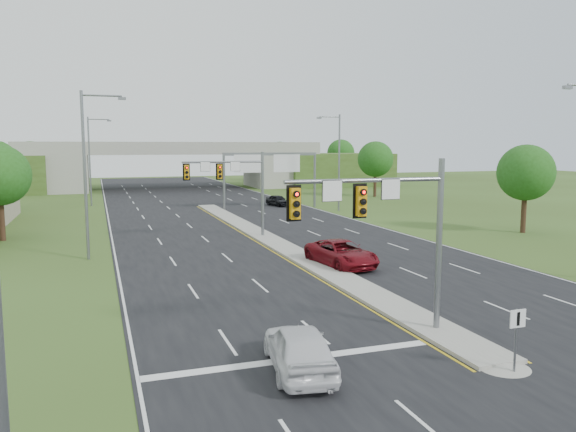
{
  "coord_description": "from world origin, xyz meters",
  "views": [
    {
      "loc": [
        -12.8,
        -18.85,
        7.49
      ],
      "look_at": [
        -1.24,
        14.94,
        3.0
      ],
      "focal_mm": 35.0,
      "sensor_mm": 36.0,
      "label": 1
    }
  ],
  "objects_px": {
    "signal_mast_near": "(390,219)",
    "car_far_c": "(278,200)",
    "keep_right_sign": "(517,330)",
    "sign_gantry": "(269,165)",
    "car_far_a": "(341,253)",
    "car_white": "(299,347)",
    "overpass": "(174,168)",
    "signal_mast_far": "(236,180)"
  },
  "relations": [
    {
      "from": "signal_mast_near",
      "to": "car_far_c",
      "type": "relative_size",
      "value": 1.74
    },
    {
      "from": "keep_right_sign",
      "to": "sign_gantry",
      "type": "distance_m",
      "value": 50.04
    },
    {
      "from": "car_far_a",
      "to": "sign_gantry",
      "type": "bearing_deg",
      "value": 73.66
    },
    {
      "from": "keep_right_sign",
      "to": "car_white",
      "type": "relative_size",
      "value": 0.46
    },
    {
      "from": "keep_right_sign",
      "to": "overpass",
      "type": "relative_size",
      "value": 0.03
    },
    {
      "from": "car_far_a",
      "to": "car_far_c",
      "type": "bearing_deg",
      "value": 71.33
    },
    {
      "from": "signal_mast_near",
      "to": "sign_gantry",
      "type": "xyz_separation_m",
      "value": [
        8.95,
        44.99,
        0.51
      ]
    },
    {
      "from": "keep_right_sign",
      "to": "car_far_a",
      "type": "distance_m",
      "value": 17.24
    },
    {
      "from": "overpass",
      "to": "car_far_a",
      "type": "xyz_separation_m",
      "value": [
        1.5,
        -67.36,
        -2.74
      ]
    },
    {
      "from": "signal_mast_near",
      "to": "car_white",
      "type": "xyz_separation_m",
      "value": [
        -4.38,
        -1.93,
        -3.9
      ]
    },
    {
      "from": "sign_gantry",
      "to": "overpass",
      "type": "xyz_separation_m",
      "value": [
        -6.68,
        35.08,
        -1.69
      ]
    },
    {
      "from": "overpass",
      "to": "car_far_c",
      "type": "bearing_deg",
      "value": -75.29
    },
    {
      "from": "sign_gantry",
      "to": "keep_right_sign",
      "type": "bearing_deg",
      "value": -97.7
    },
    {
      "from": "overpass",
      "to": "car_far_c",
      "type": "distance_m",
      "value": 33.79
    },
    {
      "from": "sign_gantry",
      "to": "car_far_a",
      "type": "bearing_deg",
      "value": -99.12
    },
    {
      "from": "signal_mast_far",
      "to": "sign_gantry",
      "type": "xyz_separation_m",
      "value": [
        8.95,
        19.99,
        0.51
      ]
    },
    {
      "from": "keep_right_sign",
      "to": "overpass",
      "type": "height_order",
      "value": "overpass"
    },
    {
      "from": "car_white",
      "to": "car_far_c",
      "type": "distance_m",
      "value": 51.72
    },
    {
      "from": "signal_mast_near",
      "to": "car_far_a",
      "type": "bearing_deg",
      "value": 73.51
    },
    {
      "from": "sign_gantry",
      "to": "signal_mast_far",
      "type": "bearing_deg",
      "value": -114.11
    },
    {
      "from": "keep_right_sign",
      "to": "overpass",
      "type": "xyz_separation_m",
      "value": [
        0.0,
        84.53,
        2.04
      ]
    },
    {
      "from": "car_white",
      "to": "car_far_a",
      "type": "xyz_separation_m",
      "value": [
        8.15,
        14.64,
        -0.01
      ]
    },
    {
      "from": "keep_right_sign",
      "to": "sign_gantry",
      "type": "xyz_separation_m",
      "value": [
        6.68,
        49.45,
        3.72
      ]
    },
    {
      "from": "signal_mast_far",
      "to": "car_far_a",
      "type": "relative_size",
      "value": 1.22
    },
    {
      "from": "signal_mast_far",
      "to": "car_far_a",
      "type": "distance_m",
      "value": 13.43
    },
    {
      "from": "keep_right_sign",
      "to": "car_far_a",
      "type": "bearing_deg",
      "value": 85.01
    },
    {
      "from": "signal_mast_far",
      "to": "car_far_c",
      "type": "distance_m",
      "value": 25.29
    },
    {
      "from": "sign_gantry",
      "to": "car_far_a",
      "type": "relative_size",
      "value": 2.02
    },
    {
      "from": "overpass",
      "to": "car_far_c",
      "type": "xyz_separation_m",
      "value": [
        8.55,
        -32.56,
        -2.85
      ]
    },
    {
      "from": "signal_mast_near",
      "to": "keep_right_sign",
      "type": "height_order",
      "value": "signal_mast_near"
    },
    {
      "from": "car_far_a",
      "to": "signal_mast_near",
      "type": "bearing_deg",
      "value": -113.72
    },
    {
      "from": "overpass",
      "to": "car_white",
      "type": "xyz_separation_m",
      "value": [
        -6.65,
        -82.0,
        -2.73
      ]
    },
    {
      "from": "signal_mast_near",
      "to": "signal_mast_far",
      "type": "xyz_separation_m",
      "value": [
        0.0,
        25.0,
        0.0
      ]
    },
    {
      "from": "keep_right_sign",
      "to": "car_far_c",
      "type": "height_order",
      "value": "keep_right_sign"
    },
    {
      "from": "signal_mast_near",
      "to": "keep_right_sign",
      "type": "distance_m",
      "value": 5.94
    },
    {
      "from": "car_white",
      "to": "car_far_a",
      "type": "bearing_deg",
      "value": -110.4
    },
    {
      "from": "car_white",
      "to": "car_far_c",
      "type": "bearing_deg",
      "value": -98.39
    },
    {
      "from": "signal_mast_near",
      "to": "car_far_a",
      "type": "xyz_separation_m",
      "value": [
        3.76,
        12.71,
        -3.91
      ]
    },
    {
      "from": "signal_mast_near",
      "to": "car_white",
      "type": "distance_m",
      "value": 6.17
    },
    {
      "from": "overpass",
      "to": "car_white",
      "type": "bearing_deg",
      "value": -94.63
    },
    {
      "from": "signal_mast_near",
      "to": "car_far_a",
      "type": "height_order",
      "value": "signal_mast_near"
    },
    {
      "from": "signal_mast_far",
      "to": "car_far_a",
      "type": "xyz_separation_m",
      "value": [
        3.76,
        -12.29,
        -3.91
      ]
    }
  ]
}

